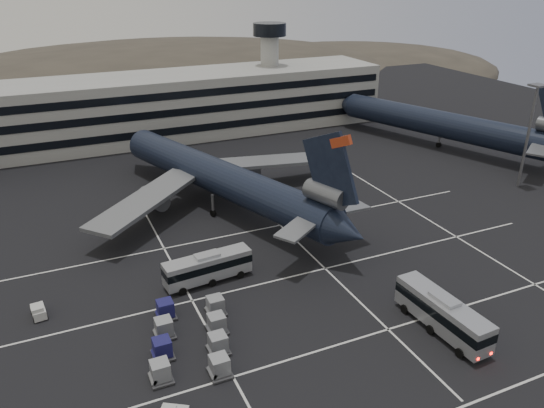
{
  "coord_description": "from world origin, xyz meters",
  "views": [
    {
      "loc": [
        -18.8,
        -47.87,
        36.09
      ],
      "look_at": [
        9.55,
        15.59,
        5.0
      ],
      "focal_mm": 35.0,
      "sensor_mm": 36.0,
      "label": 1
    }
  ],
  "objects_px": {
    "tug_a": "(39,311)",
    "uld_cluster": "(190,336)",
    "trijet_main": "(222,178)",
    "bus_far": "(208,266)",
    "bus_near": "(442,312)"
  },
  "relations": [
    {
      "from": "tug_a",
      "to": "uld_cluster",
      "type": "relative_size",
      "value": 0.19
    },
    {
      "from": "trijet_main",
      "to": "bus_far",
      "type": "distance_m",
      "value": 22.55
    },
    {
      "from": "bus_near",
      "to": "uld_cluster",
      "type": "xyz_separation_m",
      "value": [
        -25.36,
        8.89,
        -1.34
      ]
    },
    {
      "from": "uld_cluster",
      "to": "bus_far",
      "type": "bearing_deg",
      "value": 63.41
    },
    {
      "from": "trijet_main",
      "to": "bus_far",
      "type": "bearing_deg",
      "value": -132.98
    },
    {
      "from": "bus_near",
      "to": "tug_a",
      "type": "relative_size",
      "value": 4.64
    },
    {
      "from": "bus_near",
      "to": "uld_cluster",
      "type": "distance_m",
      "value": 26.91
    },
    {
      "from": "trijet_main",
      "to": "tug_a",
      "type": "distance_m",
      "value": 35.19
    },
    {
      "from": "bus_far",
      "to": "tug_a",
      "type": "bearing_deg",
      "value": 82.7
    },
    {
      "from": "tug_a",
      "to": "uld_cluster",
      "type": "distance_m",
      "value": 18.36
    },
    {
      "from": "tug_a",
      "to": "bus_near",
      "type": "bearing_deg",
      "value": -33.84
    },
    {
      "from": "trijet_main",
      "to": "bus_near",
      "type": "bearing_deg",
      "value": -93.78
    },
    {
      "from": "trijet_main",
      "to": "uld_cluster",
      "type": "distance_m",
      "value": 34.65
    },
    {
      "from": "trijet_main",
      "to": "bus_far",
      "type": "height_order",
      "value": "trijet_main"
    },
    {
      "from": "trijet_main",
      "to": "bus_near",
      "type": "xyz_separation_m",
      "value": [
        10.87,
        -40.08,
        -2.89
      ]
    }
  ]
}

